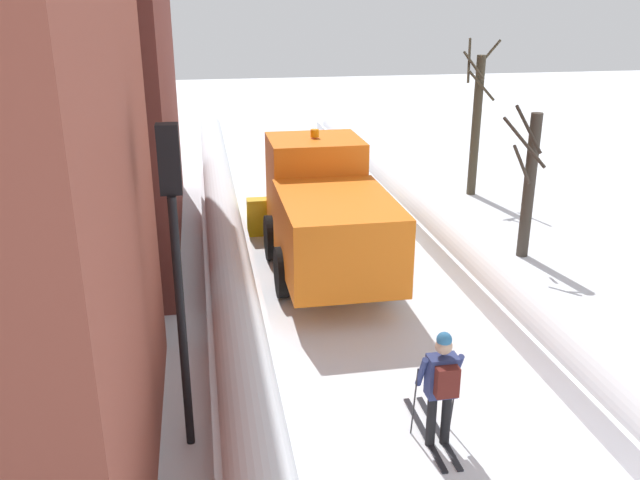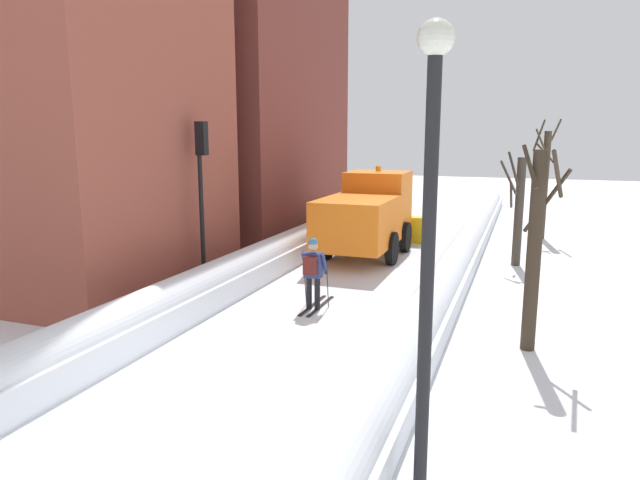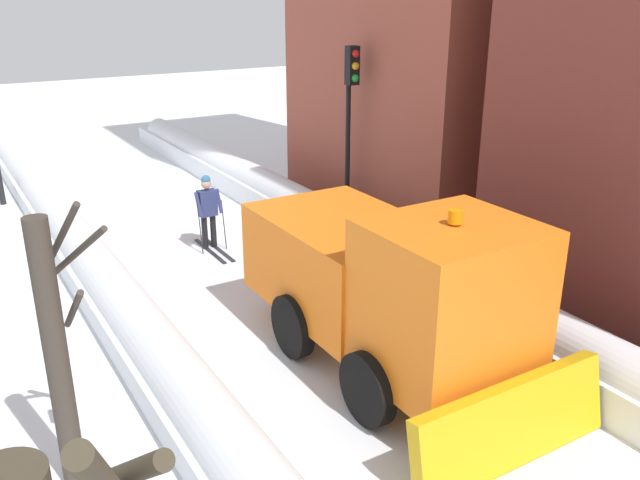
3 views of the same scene
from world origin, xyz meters
name	(u,v)px [view 2 (image 2 of 3)]	position (x,y,z in m)	size (l,w,h in m)	color
ground_plane	(374,263)	(0.00, 10.00, 0.00)	(80.00, 80.00, 0.00)	white
snowbank_left	(298,244)	(-2.77, 10.00, 0.47)	(1.10, 36.00, 1.07)	white
snowbank_right	(458,258)	(2.77, 10.00, 0.38)	(1.10, 36.00, 0.93)	white
building_brick_mid	(238,87)	(-7.33, 14.41, 6.25)	(6.95, 9.97, 12.50)	brown
plow_truck	(368,215)	(-0.55, 11.13, 1.48)	(3.20, 5.98, 3.12)	orange
skier	(313,270)	(-0.13, 4.54, 1.00)	(0.62, 1.80, 1.81)	black
traffic_light_pole	(202,174)	(-3.64, 5.31, 3.23)	(0.28, 0.42, 4.63)	black
street_lamp	(430,211)	(3.69, -1.82, 3.47)	(0.40, 0.40, 5.51)	black
bare_tree_near	(535,248)	(4.91, 3.57, 2.10)	(0.94, 1.14, 4.11)	#392D20
bare_tree_mid	(518,209)	(4.46, 11.31, 1.86)	(0.84, 1.23, 3.73)	#3C352D
bare_tree_far	(544,182)	(5.34, 16.76, 2.36)	(1.03, 1.27, 4.87)	#3F3728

